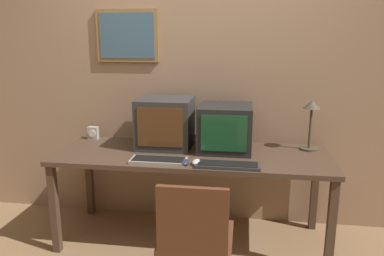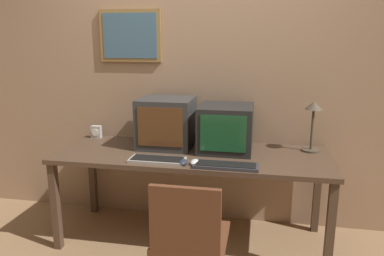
% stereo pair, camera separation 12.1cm
% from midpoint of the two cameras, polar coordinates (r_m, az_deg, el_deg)
% --- Properties ---
extents(wall_back, '(8.00, 0.08, 2.60)m').
position_cam_midpoint_polar(wall_back, '(3.26, 2.47, 7.93)').
color(wall_back, tan).
rests_on(wall_back, ground_plane).
extents(desk, '(2.12, 0.75, 0.74)m').
position_cam_midpoint_polar(desk, '(2.96, 1.17, -5.09)').
color(desk, '#4C3828').
rests_on(desk, ground_plane).
extents(monitor_left, '(0.43, 0.41, 0.40)m').
position_cam_midpoint_polar(monitor_left, '(3.07, -2.78, 0.84)').
color(monitor_left, '#333333').
rests_on(monitor_left, desk).
extents(monitor_right, '(0.42, 0.43, 0.36)m').
position_cam_midpoint_polar(monitor_right, '(2.98, 6.35, -0.02)').
color(monitor_right, black).
rests_on(monitor_right, desk).
extents(keyboard_main, '(0.41, 0.17, 0.03)m').
position_cam_midpoint_polar(keyboard_main, '(2.74, -4.04, -4.87)').
color(keyboard_main, '#A8A399').
rests_on(keyboard_main, desk).
extents(keyboard_side, '(0.45, 0.15, 0.03)m').
position_cam_midpoint_polar(keyboard_side, '(2.63, 6.49, -5.72)').
color(keyboard_side, '#333338').
rests_on(keyboard_side, desk).
extents(mouse_near_keyboard, '(0.06, 0.11, 0.03)m').
position_cam_midpoint_polar(mouse_near_keyboard, '(2.68, 1.72, -5.22)').
color(mouse_near_keyboard, silver).
rests_on(mouse_near_keyboard, desk).
extents(mouse_far_corner, '(0.06, 0.10, 0.04)m').
position_cam_midpoint_polar(mouse_far_corner, '(2.66, -0.06, -5.25)').
color(mouse_far_corner, '#282D3D').
rests_on(mouse_far_corner, desk).
extents(desk_clock, '(0.09, 0.05, 0.11)m').
position_cam_midpoint_polar(desk_clock, '(3.45, -13.42, -0.58)').
color(desk_clock, '#B7B2AD').
rests_on(desk_clock, desk).
extents(desk_lamp, '(0.14, 0.14, 0.40)m').
position_cam_midpoint_polar(desk_lamp, '(3.08, 19.06, 1.75)').
color(desk_lamp, '#4C4233').
rests_on(desk_lamp, desk).
extents(office_chair, '(0.45, 0.45, 0.85)m').
position_cam_midpoint_polar(office_chair, '(2.36, 1.21, -18.46)').
color(office_chair, black).
rests_on(office_chair, ground_plane).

